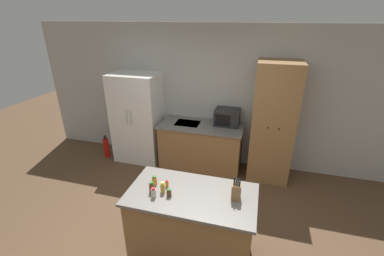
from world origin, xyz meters
The scene contains 15 objects.
ground_plane centered at (0.00, 0.00, 0.00)m, with size 14.00×14.00×0.00m, color brown.
wall_back centered at (0.00, 2.33, 1.30)m, with size 7.20×0.06×2.60m.
refrigerator centered at (-1.48, 1.98, 0.87)m, with size 0.89×0.66×1.74m.
back_counter centered at (-0.20, 1.96, 0.44)m, with size 1.52×0.72×0.88m.
pantry_cabinet centered at (1.03, 1.99, 1.03)m, with size 0.69×0.64×2.07m.
kitchen_island centered at (0.16, -0.01, 0.46)m, with size 1.43×0.77×0.91m.
microwave centered at (0.24, 2.10, 1.02)m, with size 0.44×0.37×0.28m.
knife_block centered at (0.64, 0.02, 1.00)m, with size 0.10×0.09×0.29m.
spice_bottle_tall_dark centered at (-0.30, 0.04, 0.96)m, with size 0.06×0.06×0.11m.
spice_bottle_short_red centered at (-0.14, 0.04, 0.94)m, with size 0.04×0.04×0.08m.
spice_bottle_amber_oil centered at (-0.15, -0.08, 0.97)m, with size 0.05×0.05×0.13m.
spice_bottle_green_herb centered at (-0.22, -0.18, 0.96)m, with size 0.05×0.05×0.12m.
spice_bottle_pale_salt centered at (-0.06, -0.12, 0.95)m, with size 0.05×0.05×0.09m.
spice_bottle_orange_cap centered at (-0.27, -0.10, 0.97)m, with size 0.06×0.06×0.13m.
fire_extinguisher centered at (-2.17, 1.81, 0.21)m, with size 0.11×0.11×0.47m.
Camera 1 is at (0.77, -2.22, 2.71)m, focal length 24.00 mm.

